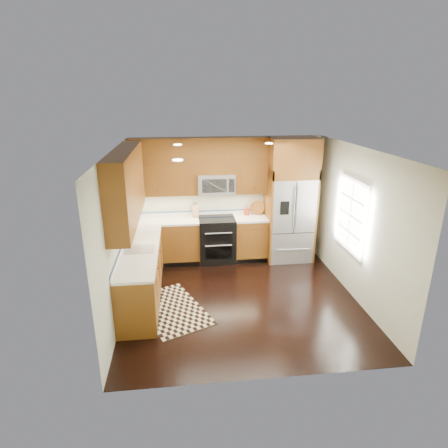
{
  "coord_description": "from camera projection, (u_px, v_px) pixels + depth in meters",
  "views": [
    {
      "loc": [
        -0.97,
        -5.74,
        3.4
      ],
      "look_at": [
        -0.22,
        0.6,
        1.19
      ],
      "focal_mm": 30.0,
      "sensor_mm": 36.0,
      "label": 1
    }
  ],
  "objects": [
    {
      "name": "wall_back",
      "position": [
        227.0,
        198.0,
        8.06
      ],
      "size": [
        4.0,
        0.02,
        2.6
      ],
      "primitive_type": "cube",
      "color": "#B5BBA8",
      "rests_on": "ground"
    },
    {
      "name": "wall_left",
      "position": [
        118.0,
        234.0,
        5.96
      ],
      "size": [
        0.02,
        4.0,
        2.6
      ],
      "primitive_type": "cube",
      "color": "#B5BBA8",
      "rests_on": "ground"
    },
    {
      "name": "utensil_crock",
      "position": [
        247.0,
        210.0,
        8.04
      ],
      "size": [
        0.13,
        0.13,
        0.32
      ],
      "color": "#A72F14",
      "rests_on": "countertop"
    },
    {
      "name": "rug",
      "position": [
        172.0,
        309.0,
        6.26
      ],
      "size": [
        1.43,
        1.75,
        0.01
      ],
      "primitive_type": "cube",
      "rotation": [
        0.0,
        0.0,
        0.41
      ],
      "color": "black",
      "rests_on": "ground"
    },
    {
      "name": "range",
      "position": [
        217.0,
        240.0,
        7.99
      ],
      "size": [
        0.76,
        0.67,
        0.95
      ],
      "color": "black",
      "rests_on": "ground"
    },
    {
      "name": "sink_faucet",
      "position": [
        138.0,
        246.0,
        6.3
      ],
      "size": [
        0.54,
        0.44,
        0.37
      ],
      "color": "#B2B2B7",
      "rests_on": "countertop"
    },
    {
      "name": "knife_block",
      "position": [
        195.0,
        210.0,
        7.96
      ],
      "size": [
        0.13,
        0.17,
        0.32
      ],
      "color": "#B27B56",
      "rests_on": "countertop"
    },
    {
      "name": "window",
      "position": [
        351.0,
        215.0,
        6.55
      ],
      "size": [
        0.04,
        1.1,
        1.3
      ],
      "color": "white",
      "rests_on": "ground"
    },
    {
      "name": "upper_cabinets",
      "position": [
        171.0,
        174.0,
        6.84
      ],
      "size": [
        2.85,
        3.0,
        1.15
      ],
      "color": "brown",
      "rests_on": "ground"
    },
    {
      "name": "wall_right",
      "position": [
        357.0,
        224.0,
        6.4
      ],
      "size": [
        0.02,
        4.0,
        2.6
      ],
      "primitive_type": "cube",
      "color": "#B5BBA8",
      "rests_on": "ground"
    },
    {
      "name": "base_cabinets",
      "position": [
        170.0,
        257.0,
        7.17
      ],
      "size": [
        2.85,
        3.0,
        0.9
      ],
      "color": "brown",
      "rests_on": "ground"
    },
    {
      "name": "cutting_board",
      "position": [
        257.0,
        214.0,
        8.12
      ],
      "size": [
        0.39,
        0.39,
        0.02
      ],
      "primitive_type": "cylinder",
      "rotation": [
        0.0,
        0.0,
        -0.34
      ],
      "color": "brown",
      "rests_on": "countertop"
    },
    {
      "name": "ground",
      "position": [
        240.0,
        298.0,
        6.61
      ],
      "size": [
        4.0,
        4.0,
        0.0
      ],
      "primitive_type": "plane",
      "color": "black",
      "rests_on": "ground"
    },
    {
      "name": "countertop",
      "position": [
        176.0,
        232.0,
        7.14
      ],
      "size": [
        2.86,
        3.01,
        0.04
      ],
      "color": "white",
      "rests_on": "base_cabinets"
    },
    {
      "name": "refrigerator",
      "position": [
        290.0,
        200.0,
        7.85
      ],
      "size": [
        0.98,
        0.75,
        2.6
      ],
      "color": "#B2B2B7",
      "rests_on": "ground"
    },
    {
      "name": "microwave",
      "position": [
        216.0,
        184.0,
        7.72
      ],
      "size": [
        0.76,
        0.4,
        0.42
      ],
      "color": "#B2B2B7",
      "rests_on": "ground"
    }
  ]
}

